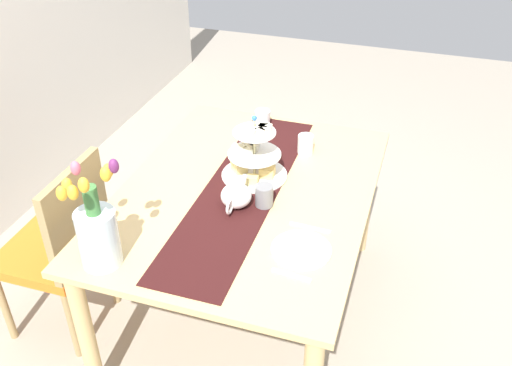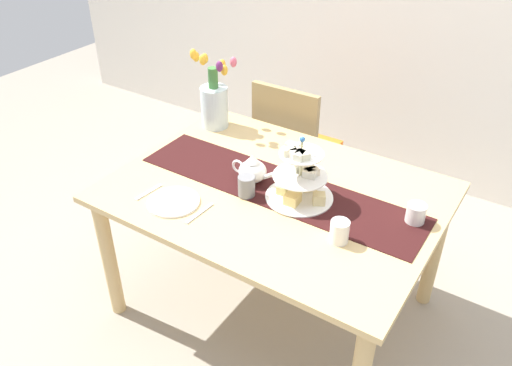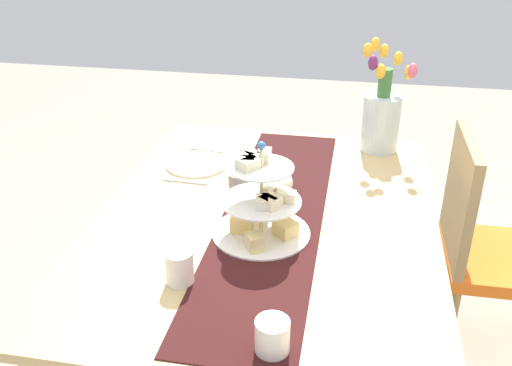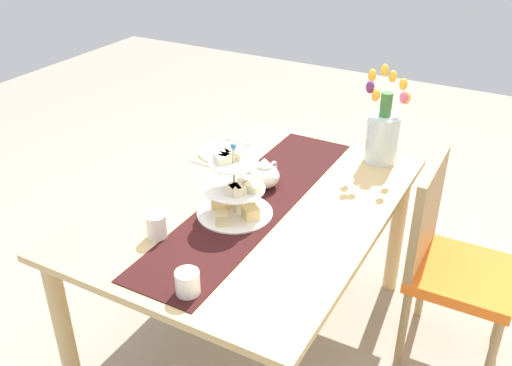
{
  "view_description": "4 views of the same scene",
  "coord_description": "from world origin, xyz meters",
  "px_view_note": "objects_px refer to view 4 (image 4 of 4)",
  "views": [
    {
      "loc": [
        -1.93,
        -0.67,
        2.14
      ],
      "look_at": [
        -0.05,
        -0.06,
        0.82
      ],
      "focal_mm": 39.58,
      "sensor_mm": 36.0,
      "label": 1
    },
    {
      "loc": [
        0.99,
        -1.68,
        2.07
      ],
      "look_at": [
        -0.07,
        -0.06,
        0.78
      ],
      "focal_mm": 36.61,
      "sensor_mm": 36.0,
      "label": 2
    },
    {
      "loc": [
        1.57,
        0.26,
        1.66
      ],
      "look_at": [
        -0.09,
        -0.06,
        0.8
      ],
      "focal_mm": 39.87,
      "sensor_mm": 36.0,
      "label": 3
    },
    {
      "loc": [
        1.75,
        0.99,
        1.93
      ],
      "look_at": [
        -0.07,
        -0.01,
        0.78
      ],
      "focal_mm": 39.92,
      "sensor_mm": 36.0,
      "label": 4
    }
  ],
  "objects_px": {
    "fork_left": "(238,142)",
    "mug_grey": "(237,175)",
    "dinner_plate_left": "(222,152)",
    "dining_table": "(250,220)",
    "tulip_vase": "(383,132)",
    "mug_white_text": "(157,226)",
    "tiered_cake_stand": "(234,192)",
    "knife_left": "(206,165)",
    "teapot": "(264,175)",
    "cream_jug": "(188,283)",
    "chair_left": "(449,257)"
  },
  "relations": [
    {
      "from": "fork_left",
      "to": "mug_grey",
      "type": "relative_size",
      "value": 1.58
    },
    {
      "from": "dinner_plate_left",
      "to": "dining_table",
      "type": "bearing_deg",
      "value": 45.99
    },
    {
      "from": "mug_grey",
      "to": "dining_table",
      "type": "bearing_deg",
      "value": 52.73
    },
    {
      "from": "tulip_vase",
      "to": "mug_white_text",
      "type": "xyz_separation_m",
      "value": [
        1.0,
        -0.52,
        -0.1
      ]
    },
    {
      "from": "tulip_vase",
      "to": "mug_grey",
      "type": "xyz_separation_m",
      "value": [
        0.52,
        -0.46,
        -0.1
      ]
    },
    {
      "from": "tiered_cake_stand",
      "to": "knife_left",
      "type": "bearing_deg",
      "value": -132.09
    },
    {
      "from": "teapot",
      "to": "fork_left",
      "type": "distance_m",
      "value": 0.48
    },
    {
      "from": "dining_table",
      "to": "fork_left",
      "type": "distance_m",
      "value": 0.58
    },
    {
      "from": "tulip_vase",
      "to": "mug_grey",
      "type": "relative_size",
      "value": 4.57
    },
    {
      "from": "mug_white_text",
      "to": "dinner_plate_left",
      "type": "bearing_deg",
      "value": -167.39
    },
    {
      "from": "dinner_plate_left",
      "to": "mug_grey",
      "type": "height_order",
      "value": "mug_grey"
    },
    {
      "from": "cream_jug",
      "to": "mug_white_text",
      "type": "bearing_deg",
      "value": -126.52
    },
    {
      "from": "tulip_vase",
      "to": "cream_jug",
      "type": "height_order",
      "value": "tulip_vase"
    },
    {
      "from": "dining_table",
      "to": "teapot",
      "type": "distance_m",
      "value": 0.2
    },
    {
      "from": "knife_left",
      "to": "tulip_vase",
      "type": "bearing_deg",
      "value": 122.16
    },
    {
      "from": "tulip_vase",
      "to": "dining_table",
      "type": "bearing_deg",
      "value": -30.31
    },
    {
      "from": "chair_left",
      "to": "knife_left",
      "type": "xyz_separation_m",
      "value": [
        0.16,
        -1.1,
        0.24
      ]
    },
    {
      "from": "teapot",
      "to": "knife_left",
      "type": "distance_m",
      "value": 0.34
    },
    {
      "from": "dining_table",
      "to": "tiered_cake_stand",
      "type": "height_order",
      "value": "tiered_cake_stand"
    },
    {
      "from": "tiered_cake_stand",
      "to": "knife_left",
      "type": "distance_m",
      "value": 0.46
    },
    {
      "from": "fork_left",
      "to": "tiered_cake_stand",
      "type": "bearing_deg",
      "value": 29.34
    },
    {
      "from": "tiered_cake_stand",
      "to": "mug_grey",
      "type": "height_order",
      "value": "tiered_cake_stand"
    },
    {
      "from": "knife_left",
      "to": "mug_white_text",
      "type": "bearing_deg",
      "value": 15.68
    },
    {
      "from": "knife_left",
      "to": "teapot",
      "type": "bearing_deg",
      "value": 81.56
    },
    {
      "from": "tulip_vase",
      "to": "dinner_plate_left",
      "type": "height_order",
      "value": "tulip_vase"
    },
    {
      "from": "teapot",
      "to": "cream_jug",
      "type": "height_order",
      "value": "teapot"
    },
    {
      "from": "tulip_vase",
      "to": "cream_jug",
      "type": "relative_size",
      "value": 5.1
    },
    {
      "from": "fork_left",
      "to": "mug_grey",
      "type": "height_order",
      "value": "mug_grey"
    },
    {
      "from": "tiered_cake_stand",
      "to": "fork_left",
      "type": "xyz_separation_m",
      "value": [
        -0.59,
        -0.33,
        -0.1
      ]
    },
    {
      "from": "dining_table",
      "to": "mug_white_text",
      "type": "xyz_separation_m",
      "value": [
        0.4,
        -0.17,
        0.15
      ]
    },
    {
      "from": "cream_jug",
      "to": "dining_table",
      "type": "bearing_deg",
      "value": -169.49
    },
    {
      "from": "knife_left",
      "to": "mug_grey",
      "type": "xyz_separation_m",
      "value": [
        0.09,
        0.22,
        0.05
      ]
    },
    {
      "from": "dinner_plate_left",
      "to": "knife_left",
      "type": "xyz_separation_m",
      "value": [
        0.14,
        0.0,
        -0.0
      ]
    },
    {
      "from": "tulip_vase",
      "to": "dinner_plate_left",
      "type": "bearing_deg",
      "value": -67.36
    },
    {
      "from": "tulip_vase",
      "to": "cream_jug",
      "type": "distance_m",
      "value": 1.24
    },
    {
      "from": "mug_grey",
      "to": "dinner_plate_left",
      "type": "bearing_deg",
      "value": -136.89
    },
    {
      "from": "dining_table",
      "to": "mug_white_text",
      "type": "relative_size",
      "value": 15.29
    },
    {
      "from": "tiered_cake_stand",
      "to": "tulip_vase",
      "type": "distance_m",
      "value": 0.81
    },
    {
      "from": "chair_left",
      "to": "knife_left",
      "type": "distance_m",
      "value": 1.13
    },
    {
      "from": "dining_table",
      "to": "cream_jug",
      "type": "bearing_deg",
      "value": 10.51
    },
    {
      "from": "cream_jug",
      "to": "fork_left",
      "type": "height_order",
      "value": "cream_jug"
    },
    {
      "from": "dining_table",
      "to": "cream_jug",
      "type": "height_order",
      "value": "cream_jug"
    },
    {
      "from": "teapot",
      "to": "dinner_plate_left",
      "type": "height_order",
      "value": "teapot"
    },
    {
      "from": "tulip_vase",
      "to": "cream_jug",
      "type": "xyz_separation_m",
      "value": [
        1.21,
        -0.24,
        -0.1
      ]
    },
    {
      "from": "chair_left",
      "to": "mug_white_text",
      "type": "distance_m",
      "value": 1.22
    },
    {
      "from": "fork_left",
      "to": "knife_left",
      "type": "xyz_separation_m",
      "value": [
        0.29,
        0.0,
        0.0
      ]
    },
    {
      "from": "chair_left",
      "to": "mug_grey",
      "type": "relative_size",
      "value": 9.58
    },
    {
      "from": "teapot",
      "to": "tulip_vase",
      "type": "relative_size",
      "value": 0.55
    },
    {
      "from": "chair_left",
      "to": "fork_left",
      "type": "bearing_deg",
      "value": -96.62
    },
    {
      "from": "tulip_vase",
      "to": "chair_left",
      "type": "bearing_deg",
      "value": 57.0
    }
  ]
}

